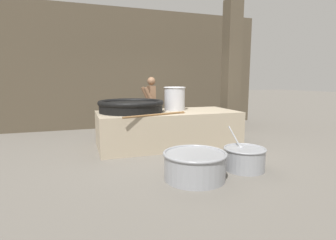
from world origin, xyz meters
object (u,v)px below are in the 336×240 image
object	(u,v)px
stock_pot	(175,98)
prep_bowl_vegetables	(244,157)
prep_bowl_meat	(195,164)
cook	(151,104)
giant_wok_near	(131,106)

from	to	relation	value
stock_pot	prep_bowl_vegetables	xyz separation A→B (m)	(0.43, -2.22, -0.86)
prep_bowl_vegetables	prep_bowl_meat	xyz separation A→B (m)	(-0.96, -0.12, 0.02)
stock_pot	cook	world-z (taller)	cook
prep_bowl_vegetables	prep_bowl_meat	size ratio (longest dim) A/B	0.94
stock_pot	prep_bowl_vegetables	bearing A→B (deg)	-78.99
giant_wok_near	prep_bowl_vegetables	world-z (taller)	giant_wok_near
stock_pot	cook	xyz separation A→B (m)	(-0.30, 1.03, -0.22)
cook	prep_bowl_vegetables	bearing A→B (deg)	107.22
giant_wok_near	stock_pot	xyz separation A→B (m)	(1.05, 0.07, 0.14)
cook	prep_bowl_meat	size ratio (longest dim) A/B	1.62
cook	prep_bowl_meat	bearing A→B (deg)	90.62
stock_pot	prep_bowl_meat	world-z (taller)	stock_pot
giant_wok_near	stock_pot	bearing A→B (deg)	3.74
cook	prep_bowl_meat	world-z (taller)	cook
cook	stock_pot	bearing A→B (deg)	110.67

